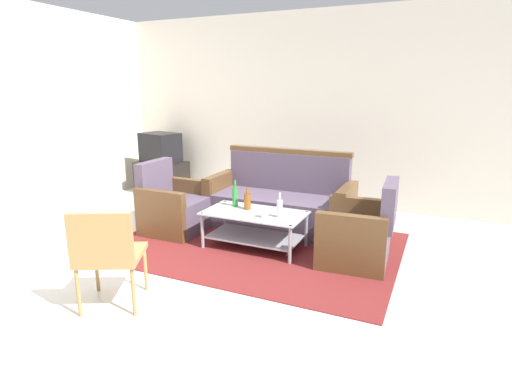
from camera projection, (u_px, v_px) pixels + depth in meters
name	position (u px, v px, depth m)	size (l,w,h in m)	color
ground_plane	(213.00, 282.00, 3.80)	(14.00, 14.00, 0.00)	silver
wall_back	(316.00, 110.00, 6.15)	(6.52, 0.12, 2.80)	silver
rug	(256.00, 245.00, 4.68)	(3.07, 2.18, 0.01)	maroon
couch	(280.00, 203.00, 5.22)	(1.80, 0.74, 0.96)	#5B4C60
armchair_left	(174.00, 208.00, 5.10)	(0.70, 0.76, 0.85)	#5B4C60
armchair_right	(359.00, 235.00, 4.18)	(0.74, 0.80, 0.85)	#5B4C60
coffee_table	(255.00, 224.00, 4.56)	(1.10, 0.60, 0.40)	silver
bottle_clear	(280.00, 208.00, 4.33)	(0.06, 0.06, 0.26)	silver
bottle_brown	(247.00, 201.00, 4.62)	(0.08, 0.08, 0.25)	brown
bottle_green	(235.00, 196.00, 4.73)	(0.06, 0.06, 0.31)	#2D8C38
cup	(265.00, 213.00, 4.33)	(0.08, 0.08, 0.10)	silver
tv_stand	(162.00, 177.00, 6.98)	(0.80, 0.50, 0.52)	black
television	(161.00, 148.00, 6.86)	(0.68, 0.56, 0.48)	black
wicker_chair	(107.00, 251.00, 3.24)	(0.64, 0.64, 0.84)	#AD844C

